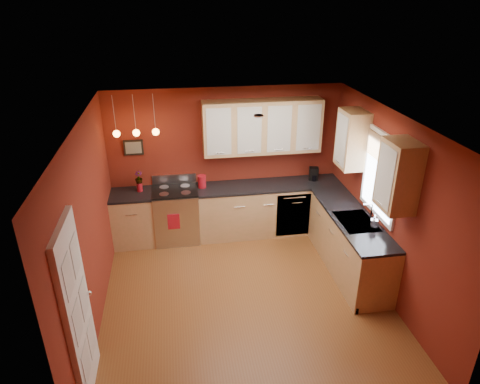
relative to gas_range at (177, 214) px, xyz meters
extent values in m
plane|color=brown|center=(0.92, -1.80, -0.48)|extent=(4.20, 4.20, 0.00)
cube|color=beige|center=(0.92, -1.80, 2.12)|extent=(4.00, 4.20, 0.02)
cube|color=maroon|center=(0.92, 0.30, 0.82)|extent=(4.00, 0.02, 2.60)
cube|color=maroon|center=(0.92, -3.90, 0.82)|extent=(4.00, 0.02, 2.60)
cube|color=maroon|center=(-1.08, -1.80, 0.82)|extent=(0.02, 4.20, 2.60)
cube|color=maroon|center=(2.92, -1.80, 0.82)|extent=(0.02, 4.20, 2.60)
cube|color=tan|center=(-0.73, 0.00, -0.03)|extent=(0.70, 0.60, 0.90)
cube|color=tan|center=(1.65, 0.00, -0.03)|extent=(2.54, 0.60, 0.90)
cube|color=tan|center=(2.62, -1.35, -0.03)|extent=(0.60, 2.10, 0.90)
cube|color=black|center=(-0.73, 0.00, 0.44)|extent=(0.70, 0.62, 0.04)
cube|color=black|center=(1.65, 0.00, 0.44)|extent=(2.54, 0.62, 0.04)
cube|color=black|center=(2.62, -1.35, 0.44)|extent=(0.62, 2.10, 0.04)
cube|color=#B8B9BD|center=(0.00, 0.00, -0.02)|extent=(0.76, 0.64, 0.92)
cube|color=black|center=(0.00, -0.30, 0.00)|extent=(0.55, 0.02, 0.32)
cylinder|color=#B8B9BD|center=(0.00, -0.31, 0.24)|extent=(0.60, 0.02, 0.02)
cube|color=black|center=(0.00, 0.00, 0.45)|extent=(0.76, 0.60, 0.03)
cylinder|color=#97989D|center=(-0.18, -0.14, 0.47)|extent=(0.16, 0.16, 0.01)
cylinder|color=#97989D|center=(0.18, -0.14, 0.47)|extent=(0.16, 0.16, 0.01)
cylinder|color=#97989D|center=(-0.18, 0.14, 0.47)|extent=(0.16, 0.16, 0.01)
cylinder|color=#97989D|center=(0.18, 0.14, 0.47)|extent=(0.16, 0.16, 0.01)
cube|color=#B8B9BD|center=(0.00, 0.30, 0.55)|extent=(0.76, 0.04, 0.16)
cube|color=#B8B9BD|center=(2.02, -0.29, -0.03)|extent=(0.60, 0.02, 0.80)
cube|color=#97989D|center=(2.62, -1.50, 0.43)|extent=(0.50, 0.70, 0.05)
cube|color=black|center=(2.62, -1.33, 0.42)|extent=(0.42, 0.30, 0.02)
cube|color=black|center=(2.62, -1.67, 0.42)|extent=(0.42, 0.30, 0.02)
cylinder|color=white|center=(2.84, -1.50, 0.60)|extent=(0.02, 0.02, 0.28)
cylinder|color=white|center=(2.77, -1.50, 0.73)|extent=(0.16, 0.02, 0.02)
cube|color=white|center=(2.90, -1.50, 1.17)|extent=(0.04, 1.02, 1.22)
cube|color=white|center=(2.89, -1.50, 1.17)|extent=(0.01, 0.90, 1.10)
cube|color=#A27651|center=(2.87, -1.50, 1.54)|extent=(0.02, 0.96, 0.36)
cube|color=white|center=(-1.05, -3.00, 0.54)|extent=(0.06, 0.82, 2.05)
cube|color=silver|center=(-1.02, -3.18, 1.12)|extent=(0.00, 0.28, 0.40)
cube|color=silver|center=(-1.02, -2.82, 1.12)|extent=(0.00, 0.28, 0.40)
cube|color=silver|center=(-1.02, -3.18, 0.57)|extent=(0.00, 0.28, 0.40)
cube|color=silver|center=(-1.02, -2.82, 0.57)|extent=(0.00, 0.28, 0.40)
cube|color=silver|center=(-1.02, -3.18, 0.02)|extent=(0.00, 0.28, 0.40)
cube|color=silver|center=(-1.02, -2.82, 0.02)|extent=(0.00, 0.28, 0.40)
sphere|color=white|center=(-0.99, -2.67, 0.52)|extent=(0.06, 0.06, 0.06)
cube|color=tan|center=(1.52, 0.12, 1.47)|extent=(2.00, 0.35, 0.90)
cube|color=tan|center=(2.75, -1.48, 1.47)|extent=(0.35, 1.95, 0.90)
cube|color=black|center=(-0.63, 0.28, 1.17)|extent=(0.32, 0.03, 0.26)
cylinder|color=#97989D|center=(-0.83, -0.05, 1.82)|extent=(0.01, 0.01, 0.60)
sphere|color=#FFA53F|center=(-0.83, -0.05, 1.52)|extent=(0.11, 0.11, 0.11)
cylinder|color=#97989D|center=(-0.53, -0.05, 1.82)|extent=(0.01, 0.01, 0.60)
sphere|color=#FFA53F|center=(-0.53, -0.05, 1.52)|extent=(0.11, 0.11, 0.11)
cylinder|color=#97989D|center=(-0.23, -0.05, 1.82)|extent=(0.01, 0.01, 0.60)
sphere|color=#FFA53F|center=(-0.23, -0.05, 1.52)|extent=(0.11, 0.11, 0.11)
cylinder|color=#A6111E|center=(0.47, 0.06, 0.56)|extent=(0.14, 0.14, 0.20)
cylinder|color=#A6111E|center=(0.47, 0.06, 0.67)|extent=(0.15, 0.15, 0.02)
cylinder|color=#A6111E|center=(-0.58, 0.07, 0.53)|extent=(0.09, 0.09, 0.15)
imported|color=#A6111E|center=(-0.58, 0.07, 0.70)|extent=(0.14, 0.14, 0.23)
cube|color=black|center=(2.47, 0.07, 0.57)|extent=(0.19, 0.17, 0.23)
cylinder|color=black|center=(2.47, 0.03, 0.51)|extent=(0.11, 0.11, 0.11)
imported|color=white|center=(2.77, -1.74, 0.57)|extent=(0.13, 0.13, 0.21)
cube|color=#A6111E|center=(-0.05, -0.33, 0.04)|extent=(0.20, 0.01, 0.27)
camera|label=1|loc=(0.05, -6.66, 3.53)|focal=32.00mm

